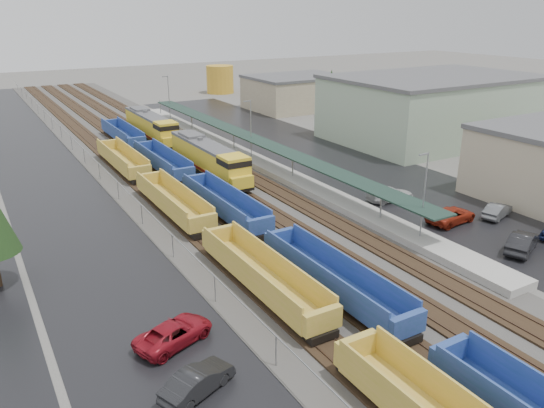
{
  "coord_description": "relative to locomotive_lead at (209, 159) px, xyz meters",
  "views": [
    {
      "loc": [
        -22.18,
        -9.08,
        18.77
      ],
      "look_at": [
        0.9,
        30.08,
        2.0
      ],
      "focal_mm": 35.0,
      "sensor_mm": 36.0,
      "label": 1
    }
  ],
  "objects": [
    {
      "name": "west_parking_lot",
      "position": [
        -17.0,
        13.57,
        -2.23
      ],
      "size": [
        10.0,
        160.0,
        0.02
      ],
      "primitive_type": "cube",
      "color": "black",
      "rests_on": "ground"
    },
    {
      "name": "parked_car_east_b",
      "position": [
        13.49,
        -24.49,
        -1.52
      ],
      "size": [
        2.84,
        5.39,
        1.45
      ],
      "primitive_type": "imported",
      "rotation": [
        0.0,
        0.0,
        1.66
      ],
      "color": "maroon",
      "rests_on": "ground"
    },
    {
      "name": "industrial_buildings",
      "position": [
        35.76,
        -0.58,
        2.01
      ],
      "size": [
        32.52,
        75.3,
        9.5
      ],
      "color": "tan",
      "rests_on": "ground"
    },
    {
      "name": "chainlink_fence",
      "position": [
        -11.5,
        12.01,
        -0.63
      ],
      "size": [
        0.08,
        160.04,
        2.02
      ],
      "color": "gray",
      "rests_on": "ground"
    },
    {
      "name": "storage_tank",
      "position": [
        29.87,
        60.34,
        0.93
      ],
      "size": [
        6.34,
        6.34,
        6.34
      ],
      "primitive_type": "cylinder",
      "color": "gold",
      "rests_on": "ground"
    },
    {
      "name": "well_string_blue",
      "position": [
        -4.0,
        -20.91,
        -1.07
      ],
      "size": [
        2.63,
        102.08,
        2.33
      ],
      "color": "navy",
      "rests_on": "ground"
    },
    {
      "name": "trackbed",
      "position": [
        -2.0,
        13.57,
        -2.08
      ],
      "size": [
        14.6,
        160.0,
        0.22
      ],
      "color": "black",
      "rests_on": "ground"
    },
    {
      "name": "parked_car_west_c",
      "position": [
        -15.56,
        -29.44,
        -1.55
      ],
      "size": [
        3.84,
        5.45,
        1.38
      ],
      "primitive_type": "imported",
      "rotation": [
        0.0,
        0.0,
        1.92
      ],
      "color": "maroon",
      "rests_on": "ground"
    },
    {
      "name": "parked_car_east_e",
      "position": [
        18.31,
        -25.79,
        -1.55
      ],
      "size": [
        2.61,
        4.42,
        1.37
      ],
      "primitive_type": "imported",
      "rotation": [
        0.0,
        0.0,
        1.87
      ],
      "color": "#535558",
      "rests_on": "ground"
    },
    {
      "name": "well_string_yellow",
      "position": [
        -8.0,
        -26.69,
        -1.06
      ],
      "size": [
        2.66,
        85.28,
        2.36
      ],
      "color": "gold",
      "rests_on": "ground"
    },
    {
      "name": "locomotive_trail",
      "position": [
        0.0,
        21.0,
        0.0
      ],
      "size": [
        2.79,
        18.37,
        4.16
      ],
      "color": "black",
      "rests_on": "ground"
    },
    {
      "name": "locomotive_lead",
      "position": [
        0.0,
        0.0,
        0.0
      ],
      "size": [
        2.79,
        18.37,
        4.16
      ],
      "color": "black",
      "rests_on": "ground"
    },
    {
      "name": "station_platform",
      "position": [
        7.5,
        3.58,
        -1.51
      ],
      "size": [
        3.0,
        80.0,
        8.0
      ],
      "color": "#9E9B93",
      "rests_on": "ground"
    },
    {
      "name": "parked_car_east_c",
      "position": [
        12.65,
        -17.13,
        -1.5
      ],
      "size": [
        2.8,
        5.33,
        1.47
      ],
      "primitive_type": "imported",
      "rotation": [
        0.0,
        0.0,
        1.42
      ],
      "color": "silver",
      "rests_on": "ground"
    },
    {
      "name": "ballast_strip",
      "position": [
        -2.0,
        13.57,
        -2.2
      ],
      "size": [
        20.0,
        160.0,
        0.08
      ],
      "primitive_type": "cube",
      "color": "#302D2B",
      "rests_on": "ground"
    },
    {
      "name": "east_commuter_lot",
      "position": [
        17.0,
        3.57,
        -2.23
      ],
      "size": [
        16.0,
        100.0,
        0.02
      ],
      "primitive_type": "cube",
      "color": "black",
      "rests_on": "ground"
    },
    {
      "name": "parked_car_east_a",
      "position": [
        13.62,
        -31.8,
        -1.43
      ],
      "size": [
        3.48,
        5.17,
        1.61
      ],
      "primitive_type": "imported",
      "rotation": [
        0.0,
        0.0,
        1.97
      ],
      "color": "black",
      "rests_on": "ground"
    },
    {
      "name": "distant_hills",
      "position": [
        42.79,
        164.25,
        -2.24
      ],
      "size": [
        301.0,
        140.0,
        25.2
      ],
      "color": "#505C48",
      "rests_on": "ground"
    },
    {
      "name": "tree_east",
      "position": [
        26.0,
        11.57,
        4.23
      ],
      "size": [
        4.4,
        4.4,
        10.0
      ],
      "color": "#332316",
      "rests_on": "ground"
    },
    {
      "name": "parked_car_west_b",
      "position": [
        -16.09,
        -34.22,
        -1.53
      ],
      "size": [
        3.04,
        4.57,
        1.42
      ],
      "primitive_type": "imported",
      "rotation": [
        0.0,
        0.0,
        1.96
      ],
      "color": "black",
      "rests_on": "ground"
    }
  ]
}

